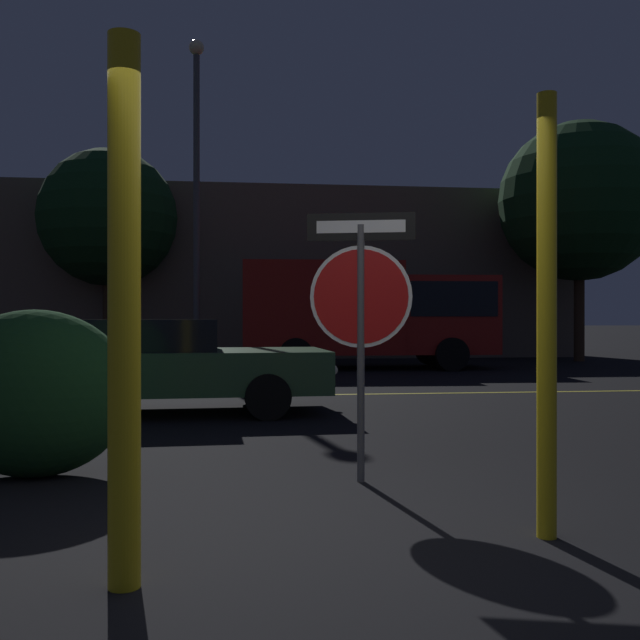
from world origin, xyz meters
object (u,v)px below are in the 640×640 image
object	(u,v)px
yellow_pole_left	(124,311)
hedge_bush_1	(34,393)
delivery_truck	(371,310)
tree_0	(108,218)
yellow_pole_right	(547,315)
tree_1	(579,202)
stop_sign	(361,295)
passing_car_2	(157,365)
street_lamp	(197,177)

from	to	relation	value
yellow_pole_left	hedge_bush_1	world-z (taller)	yellow_pole_left
hedge_bush_1	delivery_truck	size ratio (longest dim) A/B	0.24
hedge_bush_1	tree_0	xyz separation A→B (m)	(-2.22, 16.36, 3.71)
yellow_pole_right	tree_1	xyz separation A→B (m)	(8.71, 16.79, 3.59)
stop_sign	passing_car_2	bearing A→B (deg)	129.21
yellow_pole_right	passing_car_2	bearing A→B (deg)	116.06
hedge_bush_1	street_lamp	bearing A→B (deg)	86.79
yellow_pole_left	delivery_truck	xyz separation A→B (m)	(4.11, 14.95, 0.19)
stop_sign	yellow_pole_right	xyz separation A→B (m)	(0.85, -1.57, -0.17)
yellow_pole_right	hedge_bush_1	distance (m)	4.09
delivery_truck	tree_1	xyz separation A→B (m)	(6.98, 2.35, 3.38)
tree_0	stop_sign	bearing A→B (deg)	-73.89
yellow_pole_left	tree_0	size ratio (longest dim) A/B	0.41
delivery_truck	passing_car_2	bearing A→B (deg)	-26.11
street_lamp	yellow_pole_right	bearing A→B (deg)	-78.80
stop_sign	street_lamp	xyz separation A→B (m)	(-1.96, 12.60, 3.41)
yellow_pole_left	tree_1	size ratio (longest dim) A/B	0.36
tree_0	tree_1	xyz separation A→B (m)	(14.42, -1.60, 0.52)
delivery_truck	yellow_pole_right	bearing A→B (deg)	-4.28
delivery_truck	street_lamp	distance (m)	5.66
passing_car_2	tree_1	world-z (taller)	tree_1
yellow_pole_right	yellow_pole_left	bearing A→B (deg)	-167.91
delivery_truck	hedge_bush_1	bearing A→B (deg)	-20.28
yellow_pole_left	delivery_truck	size ratio (longest dim) A/B	0.41
stop_sign	tree_1	xyz separation A→B (m)	(9.55, 15.22, 3.42)
tree_0	tree_1	bearing A→B (deg)	-6.35
hedge_bush_1	yellow_pole_left	bearing A→B (deg)	-66.57
hedge_bush_1	tree_0	world-z (taller)	tree_0
delivery_truck	tree_1	world-z (taller)	tree_1
hedge_bush_1	tree_1	size ratio (longest dim) A/B	0.21
yellow_pole_right	tree_0	bearing A→B (deg)	107.23
yellow_pole_right	street_lamp	size ratio (longest dim) A/B	0.32
street_lamp	tree_1	world-z (taller)	street_lamp
street_lamp	tree_0	distance (m)	5.15
hedge_bush_1	yellow_pole_right	bearing A→B (deg)	-30.35
stop_sign	delivery_truck	distance (m)	13.13
hedge_bush_1	tree_0	size ratio (longest dim) A/B	0.24
yellow_pole_right	passing_car_2	size ratio (longest dim) A/B	0.56
stop_sign	delivery_truck	size ratio (longest dim) A/B	0.33
passing_car_2	delivery_truck	distance (m)	9.72
yellow_pole_right	street_lamp	bearing A→B (deg)	101.20
yellow_pole_right	tree_0	size ratio (longest dim) A/B	0.41
stop_sign	street_lamp	world-z (taller)	street_lamp
yellow_pole_left	hedge_bush_1	size ratio (longest dim) A/B	1.70
yellow_pole_left	passing_car_2	bearing A→B (deg)	94.68
passing_car_2	street_lamp	world-z (taller)	street_lamp
street_lamp	tree_1	xyz separation A→B (m)	(11.52, 2.62, 0.01)
tree_0	hedge_bush_1	bearing A→B (deg)	-82.27
delivery_truck	tree_0	world-z (taller)	tree_0
delivery_truck	tree_0	bearing A→B (deg)	-115.44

